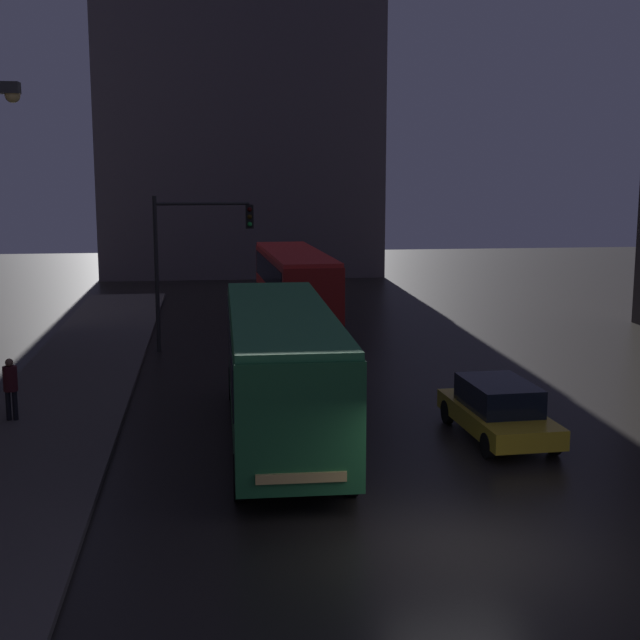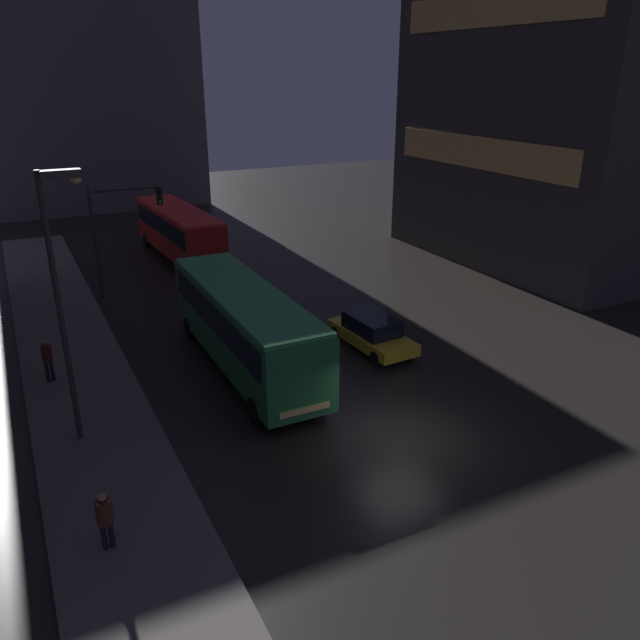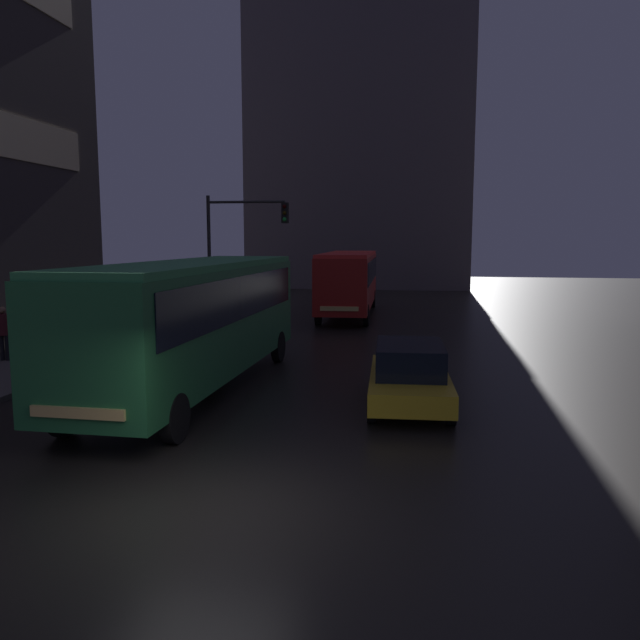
{
  "view_description": "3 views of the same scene",
  "coord_description": "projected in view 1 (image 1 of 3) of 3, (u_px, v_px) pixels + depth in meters",
  "views": [
    {
      "loc": [
        -4.5,
        -15.16,
        7.0
      ],
      "look_at": [
        -1.3,
        10.65,
        2.53
      ],
      "focal_mm": 50.0,
      "sensor_mm": 36.0,
      "label": 1
    },
    {
      "loc": [
        -10.54,
        -14.67,
        11.31
      ],
      "look_at": [
        0.32,
        6.52,
        1.82
      ],
      "focal_mm": 35.0,
      "sensor_mm": 36.0,
      "label": 2
    },
    {
      "loc": [
        3.21,
        -8.3,
        4.0
      ],
      "look_at": [
        -0.06,
        11.02,
        1.45
      ],
      "focal_mm": 35.0,
      "sensor_mm": 36.0,
      "label": 3
    }
  ],
  "objects": [
    {
      "name": "bus_far",
      "position": [
        295.0,
        280.0,
        39.8
      ],
      "size": [
        2.92,
        11.03,
        3.3
      ],
      "rotation": [
        0.0,
        0.0,
        3.19
      ],
      "color": "#AD1E19",
      "rests_on": "ground"
    },
    {
      "name": "car_taxi",
      "position": [
        498.0,
        409.0,
        23.2
      ],
      "size": [
        2.11,
        4.6,
        1.51
      ],
      "rotation": [
        0.0,
        0.0,
        3.2
      ],
      "color": "gold",
      "rests_on": "ground"
    },
    {
      "name": "traffic_light_main",
      "position": [
        192.0,
        245.0,
        33.79
      ],
      "size": [
        3.78,
        0.35,
        5.94
      ],
      "color": "#2D2D2D",
      "rests_on": "ground"
    },
    {
      "name": "building_far_backdrop",
      "position": [
        238.0,
        73.0,
        59.82
      ],
      "size": [
        18.07,
        12.0,
        26.46
      ],
      "color": "#423D47",
      "rests_on": "ground"
    },
    {
      "name": "sidewalk_left",
      "position": [
        54.0,
        415.0,
        25.24
      ],
      "size": [
        4.0,
        48.0,
        0.15
      ],
      "color": "#56514C",
      "rests_on": "ground"
    },
    {
      "name": "ground_plane",
      "position": [
        460.0,
        548.0,
        16.56
      ],
      "size": [
        120.0,
        120.0,
        0.0
      ],
      "primitive_type": "plane",
      "color": "black"
    },
    {
      "name": "bus_near",
      "position": [
        281.0,
        360.0,
        22.85
      ],
      "size": [
        2.76,
        11.25,
        3.42
      ],
      "rotation": [
        0.0,
        0.0,
        3.13
      ],
      "color": "#236B38",
      "rests_on": "ground"
    },
    {
      "name": "pedestrian_mid",
      "position": [
        10.0,
        383.0,
        24.27
      ],
      "size": [
        0.49,
        0.49,
        1.72
      ],
      "rotation": [
        0.0,
        0.0,
        3.45
      ],
      "color": "black",
      "rests_on": "sidewalk_left"
    }
  ]
}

